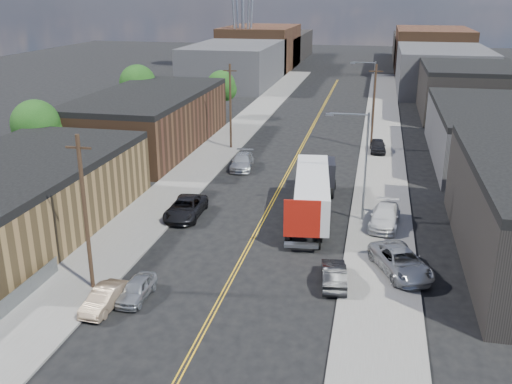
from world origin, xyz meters
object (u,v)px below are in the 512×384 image
at_px(car_left_d, 242,161).
at_px(car_right_lot_c, 378,146).
at_px(car_left_c, 186,208).
at_px(car_right_lot_b, 385,217).
at_px(car_right_lot_a, 401,262).
at_px(car_left_a, 137,289).
at_px(car_right_oncoming, 334,274).
at_px(car_left_b, 104,298).
at_px(semi_truck, 314,189).

relative_size(car_left_d, car_right_lot_c, 1.24).
height_order(car_left_c, car_right_lot_b, car_right_lot_b).
xyz_separation_m(car_left_d, car_right_lot_a, (15.80, -21.33, 0.18)).
bearing_deg(car_left_a, car_left_d, 90.46).
bearing_deg(car_right_lot_a, car_right_oncoming, -174.83).
bearing_deg(car_right_oncoming, car_left_c, -42.07).
bearing_deg(car_left_b, car_right_lot_a, 28.15).
bearing_deg(car_left_b, car_right_lot_b, 47.88).
relative_size(car_right_lot_b, car_right_lot_c, 1.24).
xyz_separation_m(car_left_a, car_left_d, (0.00, 27.88, 0.13)).
distance_m(car_left_a, car_left_c, 13.51).
bearing_deg(car_left_b, car_left_a, 49.32).
relative_size(car_left_a, car_right_lot_c, 0.88).
bearing_deg(car_right_oncoming, car_right_lot_c, -101.07).
xyz_separation_m(car_left_d, car_right_lot_b, (14.78, -13.33, 0.15)).
bearing_deg(car_left_c, car_left_a, -85.90).
height_order(car_left_d, car_right_lot_c, car_right_lot_c).
bearing_deg(car_right_oncoming, car_right_lot_b, -114.10).
height_order(car_right_oncoming, car_right_lot_c, car_right_lot_c).
xyz_separation_m(car_right_oncoming, car_right_lot_a, (4.20, 2.27, 0.24)).
relative_size(car_right_lot_a, car_right_lot_b, 1.09).
bearing_deg(car_left_d, car_right_oncoming, -69.92).
height_order(semi_truck, car_right_lot_a, semi_truck).
height_order(car_left_d, car_right_lot_a, car_right_lot_a).
distance_m(car_left_b, car_right_lot_b, 22.76).
distance_m(car_right_oncoming, car_right_lot_b, 10.75).
relative_size(car_left_d, car_right_lot_a, 0.92).
xyz_separation_m(car_left_b, car_right_lot_a, (17.20, 8.00, 0.31)).
bearing_deg(car_left_a, car_left_c, 96.41).
bearing_deg(car_right_lot_b, car_right_lot_a, -76.87).
relative_size(car_right_oncoming, car_right_lot_b, 0.81).
xyz_separation_m(car_left_d, car_right_oncoming, (11.60, -23.60, -0.06)).
bearing_deg(car_left_c, car_right_oncoming, -37.03).
bearing_deg(car_left_c, semi_truck, 12.71).
height_order(car_left_c, car_right_oncoming, car_left_c).
relative_size(car_left_c, car_right_oncoming, 1.31).
xyz_separation_m(car_left_c, car_right_lot_a, (17.20, -6.89, 0.17)).
relative_size(car_left_c, car_right_lot_c, 1.32).
height_order(semi_truck, car_right_lot_c, semi_truck).
height_order(semi_truck, car_left_b, semi_truck).
bearing_deg(car_left_a, car_left_b, -133.42).
xyz_separation_m(semi_truck, car_left_a, (-8.92, -16.12, -1.63)).
distance_m(car_left_a, car_right_lot_a, 17.10).
distance_m(car_right_oncoming, car_right_lot_a, 4.78).
relative_size(car_right_oncoming, car_right_lot_c, 1.01).
bearing_deg(car_left_d, car_right_lot_b, -48.15).
xyz_separation_m(car_left_c, car_right_oncoming, (13.00, -9.16, -0.08)).
bearing_deg(car_left_c, car_left_b, -91.85).
height_order(car_left_b, car_right_lot_b, car_right_lot_b).
xyz_separation_m(car_right_lot_a, car_right_lot_b, (-1.02, 8.00, -0.03)).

